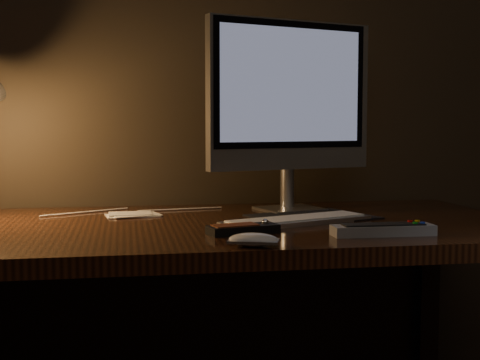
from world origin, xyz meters
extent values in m
cube|color=black|center=(0.00, 2.26, 1.35)|extent=(4.00, 0.02, 2.70)
cube|color=#361A0C|center=(0.00, 1.85, 0.73)|extent=(1.60, 0.75, 0.04)
cube|color=black|center=(0.75, 2.18, 0.35)|extent=(0.06, 0.06, 0.71)
cube|color=black|center=(0.00, 2.20, 0.45)|extent=(1.48, 0.02, 0.51)
cube|color=silver|center=(0.28, 2.06, 0.75)|extent=(0.20, 0.19, 0.01)
cylinder|color=silver|center=(0.28, 2.08, 0.81)|extent=(0.05, 0.05, 0.11)
cube|color=silver|center=(0.28, 2.05, 1.07)|extent=(0.49, 0.17, 0.41)
cube|color=black|center=(0.28, 2.03, 1.10)|extent=(0.45, 0.14, 0.34)
cube|color=#8992BB|center=(0.28, 2.03, 1.10)|extent=(0.42, 0.13, 0.31)
cube|color=silver|center=(0.23, 1.82, 0.76)|extent=(0.40, 0.24, 0.01)
cube|color=black|center=(0.30, 1.91, 0.75)|extent=(0.35, 0.31, 0.00)
ellipsoid|color=white|center=(0.07, 1.53, 0.76)|extent=(0.11, 0.08, 0.02)
cube|color=black|center=(0.08, 1.68, 0.76)|extent=(0.17, 0.09, 0.02)
cube|color=#662C12|center=(0.08, 1.68, 0.77)|extent=(0.11, 0.07, 0.00)
sphere|color=silver|center=(0.08, 1.68, 0.77)|extent=(0.02, 0.02, 0.02)
cube|color=gray|center=(0.37, 1.61, 0.76)|extent=(0.22, 0.06, 0.02)
cube|color=black|center=(0.37, 1.61, 0.77)|extent=(0.18, 0.05, 0.00)
cylinder|color=red|center=(0.37, 1.61, 0.78)|extent=(0.01, 0.01, 0.00)
cylinder|color=#0C8C19|center=(0.37, 1.61, 0.78)|extent=(0.01, 0.01, 0.00)
cylinder|color=gold|center=(0.37, 1.61, 0.78)|extent=(0.01, 0.01, 0.00)
cylinder|color=#1433BF|center=(0.37, 1.61, 0.78)|extent=(0.01, 0.01, 0.00)
cube|color=white|center=(-0.16, 2.01, 0.75)|extent=(0.15, 0.11, 0.01)
cylinder|color=white|center=(-0.15, 2.09, 0.75)|extent=(0.48, 0.15, 0.00)
camera|label=1|loc=(-0.18, 0.25, 0.99)|focal=50.00mm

